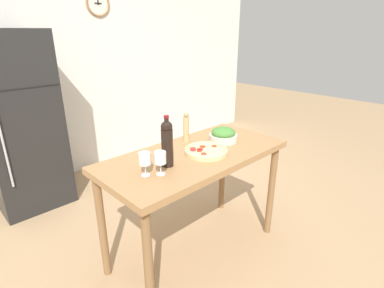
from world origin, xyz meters
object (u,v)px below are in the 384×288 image
pepper_mill (186,128)px  salad_bowl (223,135)px  wine_bottle (167,143)px  wine_glass_near (160,159)px  wine_glass_far (145,159)px  homemade_pizza (206,151)px  refrigerator (19,123)px

pepper_mill → salad_bowl: bearing=-41.5°
wine_bottle → wine_glass_near: size_ratio=2.27×
wine_glass_near → pepper_mill: 0.61m
wine_glass_far → homemade_pizza: 0.53m
wine_bottle → pepper_mill: bearing=32.1°
wine_bottle → wine_glass_far: (-0.19, -0.01, -0.06)m
wine_glass_near → refrigerator: bearing=98.9°
wine_glass_near → salad_bowl: 0.75m
wine_bottle → pepper_mill: (0.40, 0.25, -0.05)m
pepper_mill → salad_bowl: (0.22, -0.20, -0.07)m
wine_glass_far → pepper_mill: 0.65m
pepper_mill → homemade_pizza: bearing=-103.0°
wine_bottle → wine_glass_far: bearing=-175.6°
salad_bowl → homemade_pizza: size_ratio=0.72×
wine_glass_near → wine_glass_far: bearing=144.8°
refrigerator → pepper_mill: 1.76m
pepper_mill → wine_bottle: bearing=-147.9°
wine_glass_near → homemade_pizza: wine_glass_near is taller
pepper_mill → homemade_pizza: 0.30m
wine_glass_near → salad_bowl: (0.74, 0.12, -0.05)m
wine_glass_near → pepper_mill: bearing=31.9°
refrigerator → wine_glass_far: 1.84m
wine_bottle → refrigerator: bearing=102.7°
wine_glass_far → wine_bottle: bearing=4.4°
refrigerator → wine_glass_far: bearing=-83.2°
wine_glass_far → salad_bowl: wine_glass_far is taller
wine_glass_far → salad_bowl: 0.82m
pepper_mill → wine_glass_far: bearing=-155.7°
refrigerator → wine_bottle: refrigerator is taller
wine_glass_near → salad_bowl: wine_glass_near is taller
wine_bottle → salad_bowl: 0.64m
wine_glass_near → wine_glass_far: (-0.08, 0.05, 0.00)m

